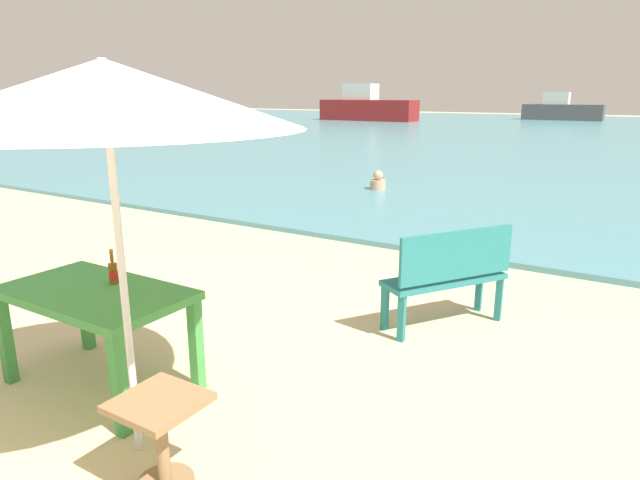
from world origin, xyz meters
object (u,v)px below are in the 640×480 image
beer_bottle_amber (113,271)px  patio_umbrella (105,95)px  bench_teal_center (450,272)px  boat_barge (562,110)px  boat_tanker (367,107)px  picnic_table_green (96,304)px  swimmer_person (378,182)px  side_table_wood (161,430)px

beer_bottle_amber → patio_umbrella: size_ratio=0.12×
bench_teal_center → boat_barge: (-5.71, 42.05, 0.29)m
boat_barge → patio_umbrella: bearing=-84.0°
patio_umbrella → boat_tanker: 40.22m
patio_umbrella → picnic_table_green: bearing=155.0°
patio_umbrella → boat_tanker: bearing=115.2°
beer_bottle_amber → boat_barge: bearing=95.0°
picnic_table_green → boat_tanker: bearing=114.3°
swimmer_person → boat_tanker: (-14.36, 27.46, 0.81)m
patio_umbrella → side_table_wood: bearing=-20.5°
picnic_table_green → swimmer_person: picnic_table_green is taller
beer_bottle_amber → side_table_wood: (1.21, -0.70, -0.50)m
patio_umbrella → bench_teal_center: size_ratio=1.91×
picnic_table_green → beer_bottle_amber: size_ratio=5.28×
patio_umbrella → boat_tanker: size_ratio=0.31×
boat_barge → boat_tanker: (-12.38, -8.44, 0.22)m
picnic_table_green → boat_tanker: (-16.26, 35.99, 0.40)m
picnic_table_green → bench_teal_center: (1.83, 2.38, -0.11)m
picnic_table_green → beer_bottle_amber: 0.26m
beer_bottle_amber → bench_teal_center: 2.88m
bench_teal_center → boat_tanker: (-18.09, 33.61, 0.51)m
patio_umbrella → swimmer_person: size_ratio=5.61×
side_table_wood → boat_barge: (-5.11, 44.97, 0.48)m
boat_barge → bench_teal_center: bearing=-82.3°
beer_bottle_amber → boat_barge: boat_barge is taller
picnic_table_green → boat_tanker: boat_tanker is taller
side_table_wood → picnic_table_green: bearing=156.4°
picnic_table_green → side_table_wood: bearing=-23.6°
side_table_wood → bench_teal_center: size_ratio=0.45×
side_table_wood → patio_umbrella: bearing=159.5°
patio_umbrella → boat_barge: patio_umbrella is taller
side_table_wood → swimmer_person: side_table_wood is taller
bench_teal_center → swimmer_person: bearing=121.2°
beer_bottle_amber → boat_barge: 44.44m
boat_tanker → beer_bottle_amber: bearing=-65.6°
side_table_wood → swimmer_person: bearing=109.0°
bench_teal_center → swimmer_person: (-3.73, 6.16, -0.30)m
bench_teal_center → swimmer_person: bench_teal_center is taller
picnic_table_green → swimmer_person: 8.75m
patio_umbrella → bench_teal_center: 3.34m
bench_teal_center → swimmer_person: size_ratio=2.93×
swimmer_person → boat_tanker: 31.00m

